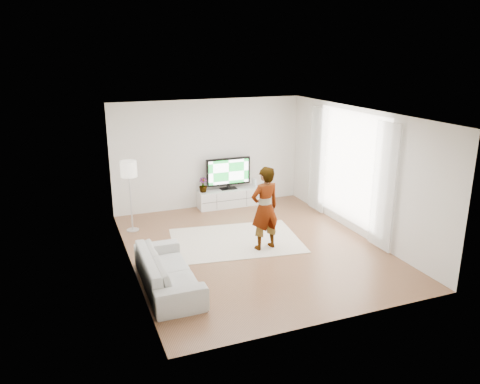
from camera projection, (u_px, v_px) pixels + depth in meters
name	position (u px, v px, depth m)	size (l,w,h in m)	color
floor	(253.00, 248.00, 9.79)	(6.00, 6.00, 0.00)	#916041
ceiling	(255.00, 113.00, 8.98)	(6.00, 6.00, 0.00)	white
wall_left	(128.00, 197.00, 8.52)	(0.02, 6.00, 2.80)	silver
wall_right	(359.00, 172.00, 10.25)	(0.02, 6.00, 2.80)	silver
wall_back	(209.00, 154.00, 12.06)	(5.00, 0.02, 2.80)	silver
wall_front	(335.00, 237.00, 6.71)	(5.00, 0.02, 2.80)	silver
window	(350.00, 167.00, 10.50)	(0.01, 2.60, 2.50)	white
curtain_near	(384.00, 187.00, 9.34)	(0.04, 0.70, 2.60)	white
curtain_far	(318.00, 160.00, 11.66)	(0.04, 0.70, 2.60)	white
media_console	(229.00, 198.00, 12.35)	(1.66, 0.47, 0.47)	silver
television	(228.00, 172.00, 12.18)	(1.20, 0.24, 0.83)	black
game_console	(254.00, 182.00, 12.50)	(0.09, 0.17, 0.22)	white
potted_plant	(203.00, 185.00, 11.99)	(0.21, 0.21, 0.38)	#3F7238
rug	(236.00, 240.00, 10.15)	(2.72, 1.96, 0.01)	beige
player	(265.00, 208.00, 9.50)	(0.64, 0.42, 1.75)	#334772
sofa	(168.00, 270.00, 8.09)	(2.15, 0.84, 0.63)	silver
floor_lamp	(129.00, 172.00, 10.34)	(0.36, 0.36, 1.63)	silver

